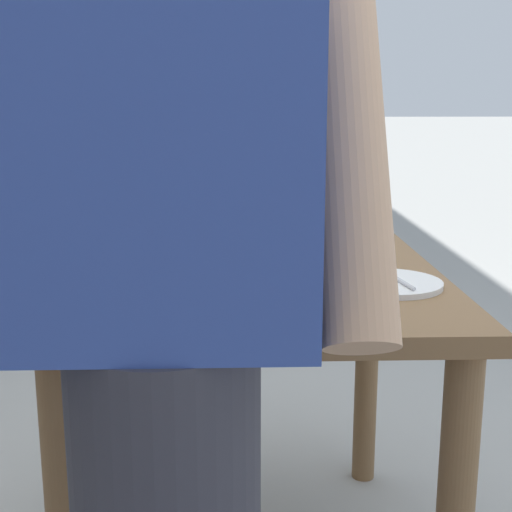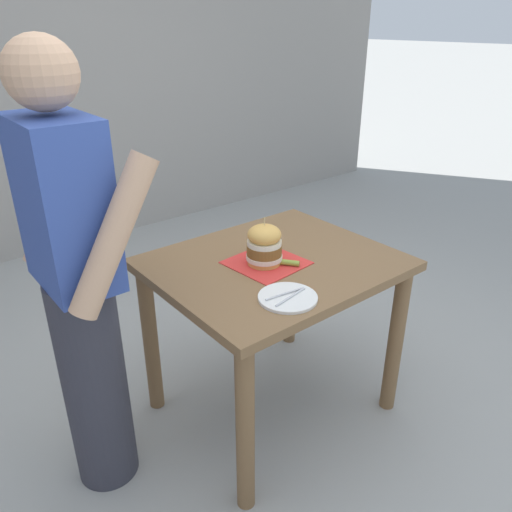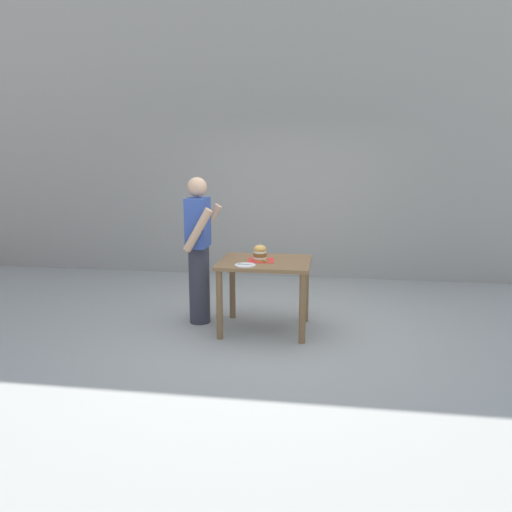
{
  "view_description": "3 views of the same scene",
  "coord_description": "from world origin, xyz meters",
  "px_view_note": "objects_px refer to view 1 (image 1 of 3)",
  "views": [
    {
      "loc": [
        0.05,
        1.6,
        1.18
      ],
      "look_at": [
        0.0,
        0.1,
        0.84
      ],
      "focal_mm": 50.0,
      "sensor_mm": 36.0,
      "label": 1
    },
    {
      "loc": [
        -1.44,
        1.26,
        1.72
      ],
      "look_at": [
        0.0,
        0.1,
        0.84
      ],
      "focal_mm": 35.0,
      "sensor_mm": 36.0,
      "label": 2
    },
    {
      "loc": [
        -5.31,
        -0.68,
        1.94
      ],
      "look_at": [
        0.0,
        0.1,
        0.84
      ],
      "focal_mm": 35.0,
      "sensor_mm": 36.0,
      "label": 3
    }
  ],
  "objects_px": {
    "diner_across_table": "(162,345)",
    "patio_table": "(255,326)",
    "sandwich": "(257,235)",
    "pickle_spear": "(289,259)",
    "side_plate_with_forks": "(390,283)"
  },
  "relations": [
    {
      "from": "sandwich",
      "to": "diner_across_table",
      "type": "xyz_separation_m",
      "value": [
        0.14,
        0.73,
        0.0
      ]
    },
    {
      "from": "patio_table",
      "to": "pickle_spear",
      "type": "height_order",
      "value": "pickle_spear"
    },
    {
      "from": "patio_table",
      "to": "diner_across_table",
      "type": "distance_m",
      "value": 0.83
    },
    {
      "from": "side_plate_with_forks",
      "to": "patio_table",
      "type": "bearing_deg",
      "value": -32.13
    },
    {
      "from": "patio_table",
      "to": "pickle_spear",
      "type": "bearing_deg",
      "value": -171.64
    },
    {
      "from": "patio_table",
      "to": "diner_across_table",
      "type": "relative_size",
      "value": 0.59
    },
    {
      "from": "patio_table",
      "to": "pickle_spear",
      "type": "xyz_separation_m",
      "value": [
        -0.08,
        -0.01,
        0.16
      ]
    },
    {
      "from": "patio_table",
      "to": "pickle_spear",
      "type": "relative_size",
      "value": 12.03
    },
    {
      "from": "side_plate_with_forks",
      "to": "diner_across_table",
      "type": "relative_size",
      "value": 0.13
    },
    {
      "from": "sandwich",
      "to": "diner_across_table",
      "type": "bearing_deg",
      "value": 79.06
    },
    {
      "from": "sandwich",
      "to": "diner_across_table",
      "type": "distance_m",
      "value": 0.74
    },
    {
      "from": "patio_table",
      "to": "diner_across_table",
      "type": "height_order",
      "value": "diner_across_table"
    },
    {
      "from": "side_plate_with_forks",
      "to": "diner_across_table",
      "type": "distance_m",
      "value": 0.74
    },
    {
      "from": "diner_across_table",
      "to": "patio_table",
      "type": "bearing_deg",
      "value": -99.9
    },
    {
      "from": "sandwich",
      "to": "pickle_spear",
      "type": "height_order",
      "value": "sandwich"
    }
  ]
}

